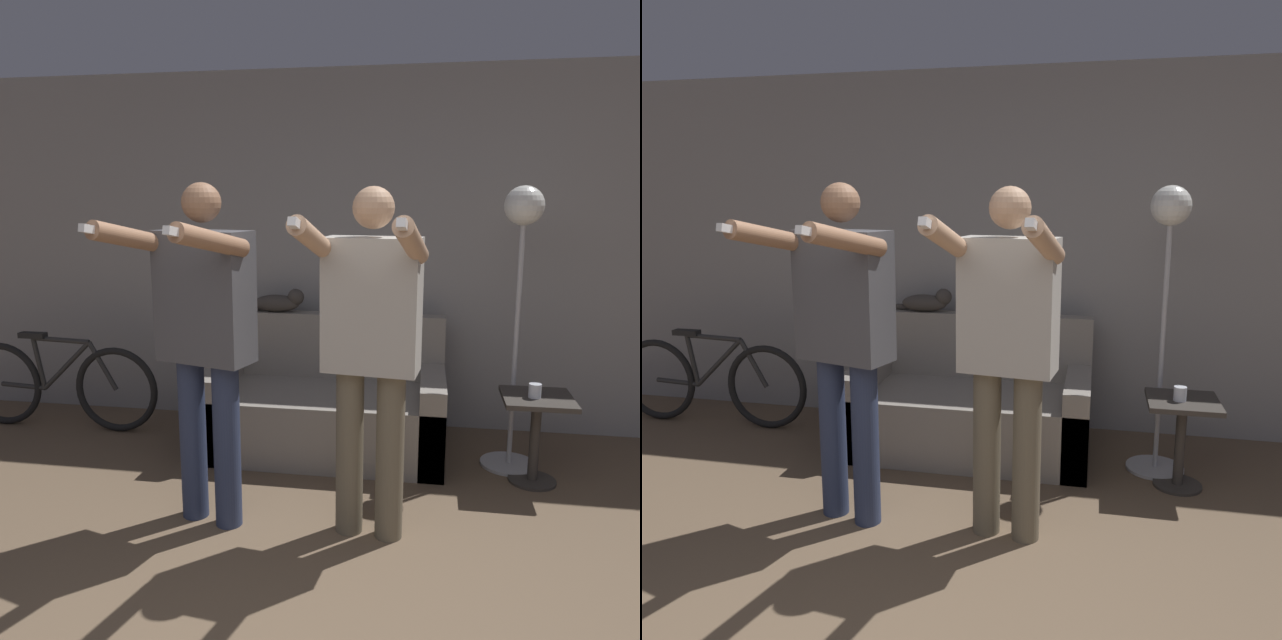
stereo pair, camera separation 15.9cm
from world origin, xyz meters
TOP-DOWN VIEW (x-y plane):
  - wall_back at (0.00, 3.18)m, footprint 10.00×0.05m
  - couch at (-0.20, 2.61)m, footprint 1.60×0.83m
  - person_left at (-0.64, 1.52)m, footprint 0.66×0.77m
  - person_right at (0.20, 1.52)m, footprint 0.58×0.70m
  - cat at (-0.58, 2.92)m, footprint 0.47×0.15m
  - floor_lamp at (1.02, 2.51)m, footprint 0.36×0.36m
  - side_table at (1.13, 2.30)m, footprint 0.41×0.41m
  - cup at (1.11, 2.27)m, footprint 0.07×0.07m
  - bicycle at (-2.21, 2.66)m, footprint 1.56×0.07m

SIDE VIEW (x-z plane):
  - couch at x=-0.20m, z-range -0.16..0.73m
  - bicycle at x=-2.21m, z-range -0.03..0.70m
  - side_table at x=1.13m, z-range 0.11..0.65m
  - cup at x=1.11m, z-range 0.54..0.63m
  - cat at x=-0.58m, z-range 0.87..1.04m
  - person_right at x=0.20m, z-range 0.15..1.90m
  - person_left at x=-0.64m, z-range 0.15..1.92m
  - wall_back at x=0.00m, z-range 0.00..2.60m
  - floor_lamp at x=1.02m, z-range 0.45..2.22m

